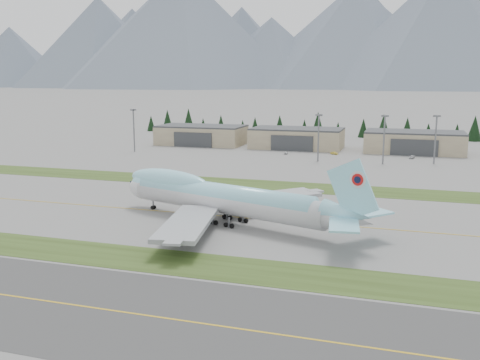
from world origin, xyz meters
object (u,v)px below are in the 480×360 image
(boeing_747_freighter, at_px, (222,198))
(hangar_left, at_px, (202,135))
(service_vehicle_c, at_px, (412,159))
(service_vehicle_b, at_px, (334,155))
(hangar_center, at_px, (297,138))
(service_vehicle_a, at_px, (286,154))
(hangar_right, at_px, (414,142))

(boeing_747_freighter, distance_m, hangar_left, 169.86)
(service_vehicle_c, bearing_deg, hangar_left, -178.76)
(hangar_left, relative_size, service_vehicle_b, 11.64)
(hangar_center, distance_m, service_vehicle_b, 30.37)
(boeing_747_freighter, height_order, hangar_left, boeing_747_freighter)
(boeing_747_freighter, relative_size, service_vehicle_a, 19.90)
(hangar_center, distance_m, service_vehicle_c, 63.46)
(service_vehicle_a, bearing_deg, hangar_right, 20.76)
(service_vehicle_a, bearing_deg, service_vehicle_b, 12.79)
(hangar_center, xyz_separation_m, service_vehicle_b, (22.69, -19.45, -5.39))
(hangar_center, bearing_deg, hangar_left, 180.00)
(boeing_747_freighter, height_order, hangar_right, boeing_747_freighter)
(hangar_left, bearing_deg, service_vehicle_a, -25.08)
(service_vehicle_c, bearing_deg, hangar_center, 171.57)
(service_vehicle_a, xyz_separation_m, service_vehicle_c, (59.34, 3.17, 0.00))
(hangar_right, distance_m, service_vehicle_c, 23.12)
(hangar_center, xyz_separation_m, hangar_right, (60.00, 0.00, 0.00))
(boeing_747_freighter, relative_size, hangar_center, 1.56)
(boeing_747_freighter, relative_size, hangar_right, 1.56)
(service_vehicle_b, height_order, service_vehicle_c, service_vehicle_b)
(hangar_center, distance_m, service_vehicle_a, 26.19)
(hangar_left, distance_m, service_vehicle_a, 60.71)
(boeing_747_freighter, bearing_deg, hangar_right, 90.82)
(hangar_center, bearing_deg, service_vehicle_b, -40.61)
(service_vehicle_a, bearing_deg, hangar_center, 87.18)
(hangar_right, xyz_separation_m, service_vehicle_b, (-37.31, -19.45, -5.39))
(service_vehicle_a, height_order, service_vehicle_c, service_vehicle_c)
(service_vehicle_b, relative_size, service_vehicle_c, 0.90)
(hangar_left, bearing_deg, hangar_right, 0.00)
(boeing_747_freighter, xyz_separation_m, hangar_right, (47.83, 156.01, -1.16))
(hangar_center, bearing_deg, boeing_747_freighter, -85.54)
(service_vehicle_b, bearing_deg, hangar_right, -28.95)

